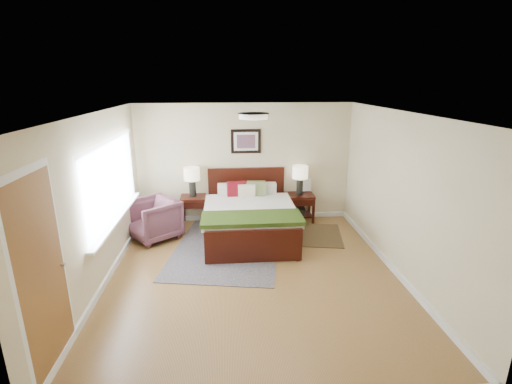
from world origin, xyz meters
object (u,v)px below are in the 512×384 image
nightstand_left (193,202)px  lamp_left (192,177)px  nightstand_right (299,205)px  bed (249,212)px  lamp_right (300,175)px  armchair (154,219)px  rug_persian (227,248)px

nightstand_left → lamp_left: size_ratio=1.01×
nightstand_right → nightstand_left: bearing=-179.8°
bed → lamp_left: lamp_left is taller
lamp_left → lamp_right: (2.25, 0.00, -0.01)m
nightstand_left → armchair: bearing=-136.2°
nightstand_left → rug_persian: (0.68, -1.25, -0.48)m
bed → nightstand_left: bearing=145.1°
nightstand_left → rug_persian: nightstand_left is taller
nightstand_right → lamp_right: bearing=90.0°
nightstand_right → lamp_right: (0.00, 0.01, 0.66)m
nightstand_right → rug_persian: size_ratio=0.24×
armchair → nightstand_left: bearing=94.8°
nightstand_left → rug_persian: size_ratio=0.24×
lamp_left → nightstand_left: bearing=-90.0°
bed → rug_persian: size_ratio=0.82×
lamp_left → rug_persian: 1.77m
armchair → rug_persian: armchair is taller
armchair → lamp_right: bearing=64.2°
lamp_left → rug_persian: size_ratio=0.24×
bed → nightstand_left: size_ratio=3.44×
lamp_right → rug_persian: lamp_right is taller
nightstand_left → armchair: size_ratio=0.72×
nightstand_left → nightstand_right: (2.25, 0.01, -0.12)m
bed → lamp_right: size_ratio=3.46×
bed → lamp_left: 1.48m
nightstand_left → armchair: (-0.70, -0.67, -0.10)m
lamp_left → rug_persian: lamp_left is taller
lamp_left → armchair: lamp_left is taller
bed → nightstand_left: 1.38m
rug_persian → nightstand_left: bearing=128.5°
bed → rug_persian: bed is taller
nightstand_right → armchair: size_ratio=0.71×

